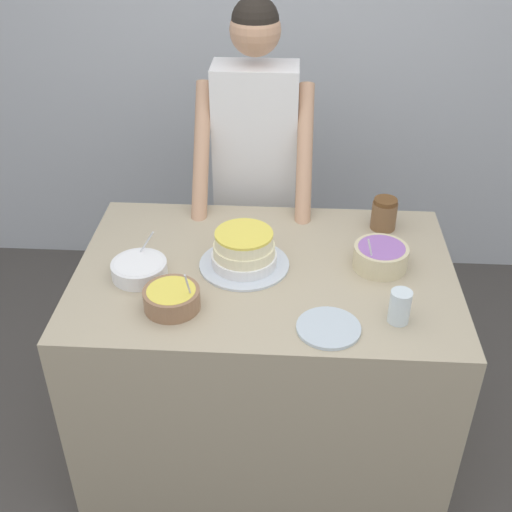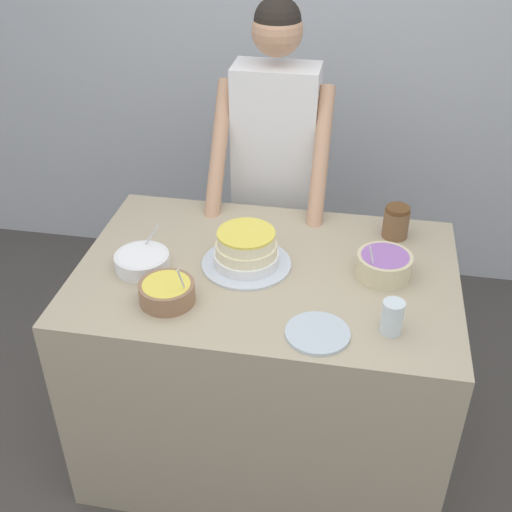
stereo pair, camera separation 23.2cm
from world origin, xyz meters
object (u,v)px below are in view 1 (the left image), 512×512
object	(u,v)px
frosting_bowl_yellow	(172,298)
stoneware_jar	(384,214)
person_baker	(255,154)
ceramic_plate	(329,328)
cake	(244,251)
frosting_bowl_purple	(381,256)
drinking_glass	(400,307)
frosting_bowl_white	(139,268)

from	to	relation	value
frosting_bowl_yellow	stoneware_jar	size ratio (longest dim) A/B	1.47
frosting_bowl_yellow	person_baker	bearing A→B (deg)	76.45
frosting_bowl_yellow	ceramic_plate	xyz separation A→B (m)	(0.53, -0.09, -0.03)
cake	frosting_bowl_purple	bearing A→B (deg)	2.61
person_baker	stoneware_jar	distance (m)	0.67
frosting_bowl_yellow	drinking_glass	distance (m)	0.77
ceramic_plate	frosting_bowl_purple	bearing A→B (deg)	61.62
cake	stoneware_jar	bearing A→B (deg)	29.40
frosting_bowl_white	stoneware_jar	size ratio (longest dim) A/B	1.54
frosting_bowl_purple	ceramic_plate	distance (m)	0.43
cake	frosting_bowl_white	world-z (taller)	frosting_bowl_white
drinking_glass	stoneware_jar	distance (m)	0.61
frosting_bowl_purple	ceramic_plate	xyz separation A→B (m)	(-0.20, -0.38, -0.04)
stoneware_jar	cake	bearing A→B (deg)	-150.60
frosting_bowl_purple	ceramic_plate	size ratio (longest dim) A/B	0.95
person_baker	stoneware_jar	bearing A→B (deg)	-33.64
ceramic_plate	person_baker	bearing A→B (deg)	106.50
drinking_glass	stoneware_jar	world-z (taller)	stoneware_jar
frosting_bowl_white	stoneware_jar	bearing A→B (deg)	23.32
ceramic_plate	cake	bearing A→B (deg)	130.74
person_baker	cake	size ratio (longest dim) A/B	5.20
cake	frosting_bowl_white	xyz separation A→B (m)	(-0.38, -0.09, -0.03)
cake	frosting_bowl_white	bearing A→B (deg)	-166.56
drinking_glass	frosting_bowl_purple	bearing A→B (deg)	95.30
ceramic_plate	stoneware_jar	size ratio (longest dim) A/B	1.61
drinking_glass	ceramic_plate	distance (m)	0.25
person_baker	drinking_glass	size ratio (longest dim) A/B	14.85
drinking_glass	stoneware_jar	size ratio (longest dim) A/B	0.90
person_baker	frosting_bowl_yellow	distance (m)	0.98
person_baker	cake	xyz separation A→B (m)	(0.00, -0.68, -0.08)
person_baker	ceramic_plate	bearing A→B (deg)	-73.50
ceramic_plate	stoneware_jar	xyz separation A→B (m)	(0.25, 0.67, 0.06)
frosting_bowl_yellow	ceramic_plate	bearing A→B (deg)	-9.15
person_baker	frosting_bowl_white	bearing A→B (deg)	-116.30
ceramic_plate	frosting_bowl_white	bearing A→B (deg)	158.91
cake	frosting_bowl_purple	world-z (taller)	frosting_bowl_purple
cake	drinking_glass	world-z (taller)	cake
frosting_bowl_white	stoneware_jar	xyz separation A→B (m)	(0.93, 0.40, 0.03)
frosting_bowl_purple	drinking_glass	bearing A→B (deg)	-84.70
frosting_bowl_purple	stoneware_jar	world-z (taller)	frosting_bowl_purple
person_baker	frosting_bowl_white	world-z (taller)	person_baker
stoneware_jar	frosting_bowl_purple	bearing A→B (deg)	-98.12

